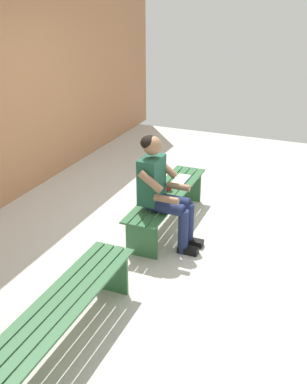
{
  "coord_description": "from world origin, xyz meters",
  "views": [
    {
      "loc": [
        4.66,
        1.78,
        2.64
      ],
      "look_at": [
        0.78,
        0.15,
        0.77
      ],
      "focal_mm": 44.0,
      "sensor_mm": 36.0,
      "label": 1
    }
  ],
  "objects_px": {
    "person_seated": "(162,188)",
    "apple": "(169,187)",
    "bench_near": "(168,200)",
    "bench_far": "(63,312)",
    "book_open": "(180,181)"
  },
  "relations": [
    {
      "from": "bench_near",
      "to": "apple",
      "type": "height_order",
      "value": "apple"
    },
    {
      "from": "bench_near",
      "to": "apple",
      "type": "relative_size",
      "value": 20.12
    },
    {
      "from": "bench_near",
      "to": "person_seated",
      "type": "distance_m",
      "value": 0.56
    },
    {
      "from": "bench_near",
      "to": "book_open",
      "type": "distance_m",
      "value": 0.37
    },
    {
      "from": "person_seated",
      "to": "book_open",
      "type": "relative_size",
      "value": 2.97
    },
    {
      "from": "bench_far",
      "to": "bench_near",
      "type": "bearing_deg",
      "value": 180.0
    },
    {
      "from": "bench_far",
      "to": "apple",
      "type": "bearing_deg",
      "value": -179.81
    },
    {
      "from": "bench_near",
      "to": "book_open",
      "type": "bearing_deg",
      "value": 176.2
    },
    {
      "from": "person_seated",
      "to": "apple",
      "type": "height_order",
      "value": "person_seated"
    },
    {
      "from": "book_open",
      "to": "apple",
      "type": "bearing_deg",
      "value": -6.5
    },
    {
      "from": "apple",
      "to": "bench_far",
      "type": "bearing_deg",
      "value": 0.19
    },
    {
      "from": "person_seated",
      "to": "apple",
      "type": "xyz_separation_m",
      "value": [
        -0.48,
        -0.11,
        -0.2
      ]
    },
    {
      "from": "person_seated",
      "to": "apple",
      "type": "distance_m",
      "value": 0.53
    },
    {
      "from": "bench_far",
      "to": "person_seated",
      "type": "xyz_separation_m",
      "value": [
        -1.8,
        0.1,
        0.34
      ]
    },
    {
      "from": "bench_far",
      "to": "book_open",
      "type": "height_order",
      "value": "book_open"
    }
  ]
}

